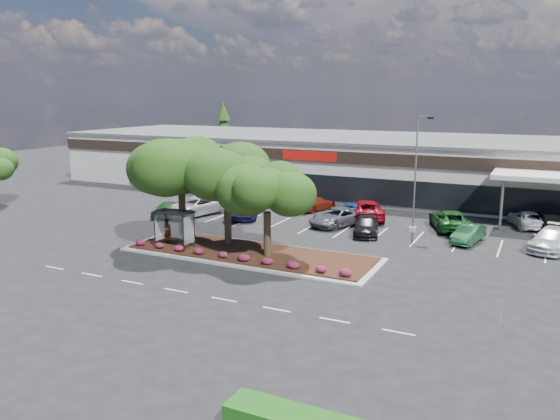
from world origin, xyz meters
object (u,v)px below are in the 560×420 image
at_px(light_pole, 416,181).
at_px(car_1, 196,206).
at_px(car_0, 166,209).
at_px(survey_stake, 502,312).

height_order(light_pole, car_1, light_pole).
xyz_separation_m(light_pole, car_0, (-21.81, -4.13, -3.49)).
bearing_deg(car_0, light_pole, -1.37).
xyz_separation_m(survey_stake, car_1, (-27.52, 14.23, 0.16)).
bearing_deg(car_0, survey_stake, -35.08).
height_order(light_pole, car_0, light_pole).
relative_size(light_pole, survey_stake, 8.77).
xyz_separation_m(light_pole, survey_stake, (7.88, -16.73, -3.47)).
distance_m(light_pole, car_0, 22.47).
relative_size(survey_stake, car_1, 0.18).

